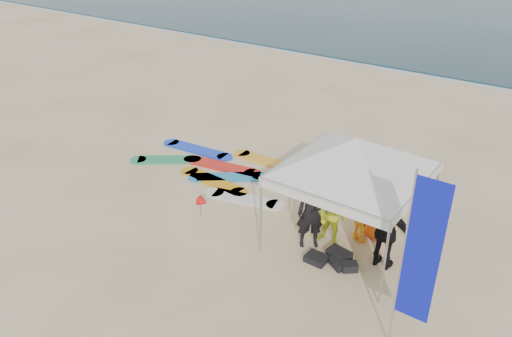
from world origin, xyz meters
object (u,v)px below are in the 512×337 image
object	(u,v)px
person_orange_a	(363,212)
surfboard_spread	(219,169)
canopy_tent	(357,138)
feather_flag	(420,254)
person_orange_b	(377,210)
person_seated	(426,248)
person_black_a	(311,212)
person_yellow	(332,217)
person_black_b	(387,232)
marker_pennant	(203,202)

from	to	relation	value
person_orange_a	surfboard_spread	bearing A→B (deg)	15.58
person_orange_a	canopy_tent	size ratio (longest dim) A/B	0.38
feather_flag	person_orange_a	bearing A→B (deg)	128.18
person_orange_a	canopy_tent	world-z (taller)	canopy_tent
person_orange_b	canopy_tent	size ratio (longest dim) A/B	0.36
person_orange_a	person_seated	world-z (taller)	person_orange_a
person_black_a	person_yellow	xyz separation A→B (m)	(0.38, 0.35, -0.17)
surfboard_spread	person_orange_a	bearing A→B (deg)	-9.03
surfboard_spread	canopy_tent	bearing A→B (deg)	-12.89
person_orange_a	person_seated	distance (m)	1.66
person_black_a	person_seated	world-z (taller)	person_black_a
surfboard_spread	person_black_b	bearing A→B (deg)	-13.56
person_orange_b	surfboard_spread	bearing A→B (deg)	7.70
person_orange_a	canopy_tent	distance (m)	2.08
person_black_b	feather_flag	bearing A→B (deg)	125.09
canopy_tent	feather_flag	bearing A→B (deg)	-45.53
canopy_tent	marker_pennant	distance (m)	4.53
person_orange_b	marker_pennant	bearing A→B (deg)	37.52
person_black_b	canopy_tent	bearing A→B (deg)	-13.23
person_seated	feather_flag	bearing A→B (deg)	166.63
canopy_tent	person_black_a	bearing A→B (deg)	-139.55
person_orange_a	person_black_b	size ratio (longest dim) A/B	0.85
canopy_tent	marker_pennant	world-z (taller)	canopy_tent
person_black_a	person_orange_b	distance (m)	1.73
person_yellow	marker_pennant	xyz separation A→B (m)	(-3.33, -0.96, -0.29)
surfboard_spread	person_orange_b	bearing A→B (deg)	-5.15
person_yellow	person_seated	distance (m)	2.28
person_black_a	person_yellow	world-z (taller)	person_black_a
marker_pennant	person_black_a	bearing A→B (deg)	11.60
person_yellow	person_orange_a	size ratio (longest dim) A/B	0.95
canopy_tent	person_orange_a	bearing A→B (deg)	54.10
person_orange_b	surfboard_spread	size ratio (longest dim) A/B	0.28
person_black_a	surfboard_spread	size ratio (longest dim) A/B	0.34
person_seated	feather_flag	world-z (taller)	feather_flag
person_black_a	person_black_b	world-z (taller)	person_black_b
person_yellow	person_orange_b	bearing A→B (deg)	46.99
person_black_a	surfboard_spread	distance (m)	4.83
feather_flag	surfboard_spread	bearing A→B (deg)	154.21
person_orange_a	person_black_a	bearing A→B (deg)	69.10
person_yellow	person_orange_a	xyz separation A→B (m)	(0.56, 0.57, 0.04)
person_black_b	feather_flag	distance (m)	2.83
person_yellow	person_orange_a	bearing A→B (deg)	42.30
person_black_b	person_orange_b	world-z (taller)	person_black_b
person_black_a	canopy_tent	xyz separation A→B (m)	(0.71, 0.61, 1.92)
person_black_a	person_seated	bearing A→B (deg)	-19.00
feather_flag	person_black_b	bearing A→B (deg)	121.72
person_yellow	marker_pennant	size ratio (longest dim) A/B	2.46
person_seated	marker_pennant	distance (m)	5.72
person_black_b	surfboard_spread	bearing A→B (deg)	-10.18
person_black_b	feather_flag	world-z (taller)	feather_flag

